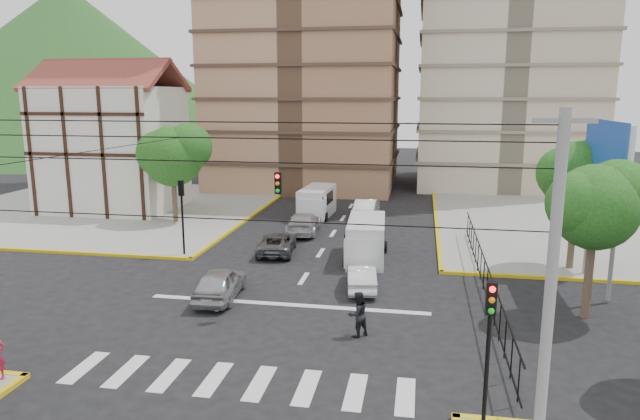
% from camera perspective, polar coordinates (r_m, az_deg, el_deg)
% --- Properties ---
extents(ground, '(160.00, 160.00, 0.00)m').
position_cam_1_polar(ground, '(25.35, -3.99, -10.37)').
color(ground, black).
rests_on(ground, ground).
extents(sidewalk_nw, '(26.00, 26.00, 0.15)m').
position_cam_1_polar(sidewalk_nw, '(50.85, -20.61, 0.17)').
color(sidewalk_nw, gray).
rests_on(sidewalk_nw, ground).
extents(sidewalk_ne, '(26.00, 26.00, 0.15)m').
position_cam_1_polar(sidewalk_ne, '(46.03, 27.82, -1.57)').
color(sidewalk_ne, gray).
rests_on(sidewalk_ne, ground).
extents(crosswalk_stripes, '(12.00, 2.40, 0.01)m').
position_cam_1_polar(crosswalk_stripes, '(20.12, -8.33, -16.56)').
color(crosswalk_stripes, silver).
rests_on(crosswalk_stripes, ground).
extents(stop_line, '(13.00, 0.40, 0.01)m').
position_cam_1_polar(stop_line, '(26.43, -3.35, -9.41)').
color(stop_line, silver).
rests_on(stop_line, ground).
extents(tudor_building, '(10.80, 8.05, 12.23)m').
position_cam_1_polar(tudor_building, '(49.65, -20.04, 5.99)').
color(tudor_building, silver).
rests_on(tudor_building, ground).
extents(distant_hill, '(70.00, 70.00, 28.00)m').
position_cam_1_polar(distant_hill, '(111.05, -23.73, 12.93)').
color(distant_hill, '#2A531B').
rests_on(distant_hill, ground).
extents(park_fence, '(0.10, 22.50, 1.66)m').
position_cam_1_polar(park_fence, '(29.05, 15.97, -7.90)').
color(park_fence, black).
rests_on(park_fence, ground).
extents(billboard, '(0.36, 6.20, 8.10)m').
position_cam_1_polar(billboard, '(30.24, 26.67, 3.77)').
color(billboard, slate).
rests_on(billboard, ground).
extents(tree_park_a, '(4.41, 3.60, 6.83)m').
position_cam_1_polar(tree_park_a, '(26.21, 26.01, 0.62)').
color(tree_park_a, '#473828').
rests_on(tree_park_a, ground).
extents(tree_park_c, '(4.65, 3.80, 7.25)m').
position_cam_1_polar(tree_park_c, '(33.11, 24.52, 3.36)').
color(tree_park_c, '#473828').
rests_on(tree_park_c, ground).
extents(tree_tudor, '(5.39, 4.40, 7.43)m').
position_cam_1_polar(tree_tudor, '(42.87, -14.43, 5.51)').
color(tree_tudor, '#473828').
rests_on(tree_tudor, ground).
extents(traffic_light_se, '(0.28, 0.22, 4.40)m').
position_cam_1_polar(traffic_light_se, '(16.38, 16.54, -11.69)').
color(traffic_light_se, black).
rests_on(traffic_light_se, ground).
extents(traffic_light_nw, '(0.28, 0.22, 4.40)m').
position_cam_1_polar(traffic_light_nw, '(34.08, -13.65, 0.50)').
color(traffic_light_nw, black).
rests_on(traffic_light_nw, ground).
extents(traffic_light_hanging, '(18.00, 9.12, 0.92)m').
position_cam_1_polar(traffic_light_hanging, '(21.85, -5.51, 2.15)').
color(traffic_light_hanging, black).
rests_on(traffic_light_hanging, ground).
extents(utility_pole_se, '(1.40, 0.28, 9.00)m').
position_cam_1_polar(utility_pole_se, '(14.90, 22.03, -7.63)').
color(utility_pole_se, slate).
rests_on(utility_pole_se, ground).
extents(van_right_lane, '(2.37, 5.38, 2.37)m').
position_cam_1_polar(van_right_lane, '(32.80, 4.60, -3.14)').
color(van_right_lane, silver).
rests_on(van_right_lane, ground).
extents(van_left_lane, '(2.32, 5.24, 2.31)m').
position_cam_1_polar(van_left_lane, '(44.26, -0.36, 0.69)').
color(van_left_lane, silver).
rests_on(van_left_lane, ground).
extents(car_silver_front_left, '(2.05, 4.47, 1.48)m').
position_cam_1_polar(car_silver_front_left, '(27.30, -9.97, -7.24)').
color(car_silver_front_left, '#A9A8AD').
rests_on(car_silver_front_left, ground).
extents(car_white_front_right, '(1.92, 4.04, 1.28)m').
position_cam_1_polar(car_white_front_right, '(28.27, 4.13, -6.64)').
color(car_white_front_right, white).
rests_on(car_white_front_right, ground).
extents(car_grey_mid_left, '(2.57, 4.66, 1.24)m').
position_cam_1_polar(car_grey_mid_left, '(34.53, -4.33, -3.31)').
color(car_grey_mid_left, '#54565B').
rests_on(car_grey_mid_left, ground).
extents(car_silver_rear_left, '(2.37, 5.12, 1.45)m').
position_cam_1_polar(car_silver_rear_left, '(39.32, -1.66, -1.29)').
color(car_silver_rear_left, silver).
rests_on(car_silver_rear_left, ground).
extents(car_darkgrey_mid_right, '(1.82, 3.89, 1.29)m').
position_cam_1_polar(car_darkgrey_mid_right, '(39.92, 4.21, -1.24)').
color(car_darkgrey_mid_right, '#28272A').
rests_on(car_darkgrey_mid_right, ground).
extents(car_white_rear_right, '(1.74, 4.63, 1.51)m').
position_cam_1_polar(car_white_rear_right, '(44.47, 4.70, 0.22)').
color(car_white_rear_right, white).
rests_on(car_white_rear_right, ground).
extents(pedestrian_crosswalk, '(1.13, 1.12, 1.84)m').
position_cam_1_polar(pedestrian_crosswalk, '(22.88, 3.78, -10.35)').
color(pedestrian_crosswalk, black).
rests_on(pedestrian_crosswalk, ground).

